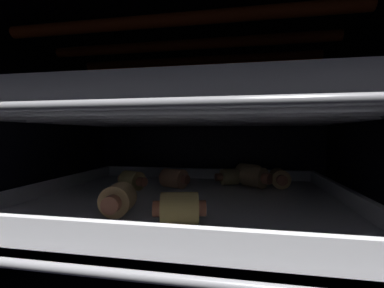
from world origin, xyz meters
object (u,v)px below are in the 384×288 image
object	(u,v)px
pig_in_blanket_upper_1	(138,102)
pig_in_blanket_upper_7	(281,105)
pig_in_blanket_lower_1	(118,199)
baking_tray_upper	(187,112)
pig_in_blanket_lower_4	(132,180)
oven_rack_upper	(187,119)
pig_in_blanket_lower_0	(249,173)
oven_rack_lower	(187,205)
pig_in_blanket_upper_6	(210,109)
heating_element	(187,45)
pig_in_blanket_upper_5	(70,98)
pig_in_blanket_lower_6	(254,177)
pig_in_blanket_upper_8	(177,106)
pig_in_blanket_upper_10	(205,96)
pig_in_blanket_upper_9	(98,88)
pig_in_blanket_upper_4	(330,88)
baking_tray_lower	(187,198)
pig_in_blanket_upper_2	(111,108)
pig_in_blanket_lower_2	(279,178)
pig_in_blanket_lower_3	(179,208)
pig_in_blanket_upper_3	(101,94)
pig_in_blanket_upper_0	(199,101)
pig_in_blanket_lower_5	(230,177)

from	to	relation	value
pig_in_blanket_upper_1	pig_in_blanket_upper_7	bearing A→B (deg)	15.03
pig_in_blanket_lower_1	baking_tray_upper	distance (cm)	14.71
pig_in_blanket_lower_1	pig_in_blanket_lower_4	size ratio (longest dim) A/B	0.97
pig_in_blanket_upper_1	oven_rack_upper	bearing A→B (deg)	-10.51
pig_in_blanket_lower_0	baking_tray_upper	distance (cm)	19.02
oven_rack_lower	pig_in_blanket_upper_6	distance (cm)	19.76
heating_element	pig_in_blanket_upper_5	size ratio (longest dim) A/B	7.83
oven_rack_lower	baking_tray_upper	size ratio (longest dim) A/B	1.11
pig_in_blanket_lower_6	pig_in_blanket_upper_8	bearing A→B (deg)	-172.33
oven_rack_lower	pig_in_blanket_upper_8	bearing A→B (deg)	113.34
pig_in_blanket_lower_4	pig_in_blanket_upper_10	distance (cm)	18.82
pig_in_blanket_lower_4	pig_in_blanket_upper_9	world-z (taller)	pig_in_blanket_upper_9
oven_rack_upper	pig_in_blanket_upper_7	size ratio (longest dim) A/B	7.45
pig_in_blanket_upper_4	pig_in_blanket_upper_8	distance (cm)	23.85
pig_in_blanket_lower_0	pig_in_blanket_upper_7	xyz separation A→B (cm)	(4.62, -6.46, 11.65)
oven_rack_upper	pig_in_blanket_upper_10	world-z (taller)	pig_in_blanket_upper_10
baking_tray_lower	pig_in_blanket_upper_2	bearing A→B (deg)	156.94
heating_element	pig_in_blanket_upper_1	world-z (taller)	heating_element
pig_in_blanket_upper_10	pig_in_blanket_upper_2	bearing A→B (deg)	151.09
pig_in_blanket_upper_6	heating_element	bearing A→B (deg)	-97.19
heating_element	pig_in_blanket_lower_4	size ratio (longest dim) A/B	6.87
pig_in_blanket_upper_7	pig_in_blanket_upper_4	bearing A→B (deg)	-78.78
pig_in_blanket_lower_2	pig_in_blanket_lower_3	world-z (taller)	pig_in_blanket_lower_3
baking_tray_lower	pig_in_blanket_upper_10	xyz separation A→B (cm)	(2.96, -3.44, 13.57)
pig_in_blanket_upper_10	pig_in_blanket_upper_3	bearing A→B (deg)	-164.17
pig_in_blanket_lower_1	pig_in_blanket_upper_0	world-z (taller)	pig_in_blanket_upper_0
oven_rack_lower	pig_in_blanket_upper_9	size ratio (longest dim) A/B	9.20
pig_in_blanket_upper_6	baking_tray_lower	bearing A→B (deg)	-97.19
pig_in_blanket_lower_2	pig_in_blanket_lower_4	size ratio (longest dim) A/B	0.81
pig_in_blanket_lower_4	pig_in_blanket_upper_3	bearing A→B (deg)	-85.85
pig_in_blanket_lower_2	pig_in_blanket_upper_2	world-z (taller)	pig_in_blanket_upper_2
baking_tray_lower	pig_in_blanket_upper_0	size ratio (longest dim) A/B	8.46
pig_in_blanket_upper_9	heating_element	bearing A→B (deg)	58.79
pig_in_blanket_upper_0	heating_element	bearing A→B (deg)	-119.11
pig_in_blanket_lower_0	baking_tray_upper	xyz separation A→B (cm)	(-8.81, -13.50, 10.09)
pig_in_blanket_lower_5	pig_in_blanket_lower_6	size ratio (longest dim) A/B	0.90
pig_in_blanket_upper_9	pig_in_blanket_lower_5	bearing A→B (deg)	60.48
pig_in_blanket_upper_9	pig_in_blanket_upper_2	bearing A→B (deg)	113.48
pig_in_blanket_lower_2	pig_in_blanket_upper_8	bearing A→B (deg)	-172.36
pig_in_blanket_upper_5	pig_in_blanket_upper_10	world-z (taller)	pig_in_blanket_upper_5
pig_in_blanket_upper_8	pig_in_blanket_lower_2	bearing A→B (deg)	7.64
pig_in_blanket_upper_6	pig_in_blanket_lower_2	bearing A→B (deg)	-16.93
pig_in_blanket_lower_2	pig_in_blanket_lower_3	bearing A→B (deg)	-120.73
pig_in_blanket_lower_2	oven_rack_upper	bearing A→B (deg)	-144.89
pig_in_blanket_lower_2	pig_in_blanket_lower_3	xyz separation A→B (cm)	(-12.14, -20.42, 0.06)
pig_in_blanket_lower_6	pig_in_blanket_upper_4	world-z (taller)	pig_in_blanket_upper_4
pig_in_blanket_lower_1	pig_in_blanket_upper_3	xyz separation A→B (cm)	(-3.06, 2.23, 11.76)
pig_in_blanket_upper_2	pig_in_blanket_upper_8	bearing A→B (deg)	6.59
pig_in_blanket_upper_4	pig_in_blanket_upper_6	world-z (taller)	same
baking_tray_upper	pig_in_blanket_upper_2	world-z (taller)	pig_in_blanket_upper_2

